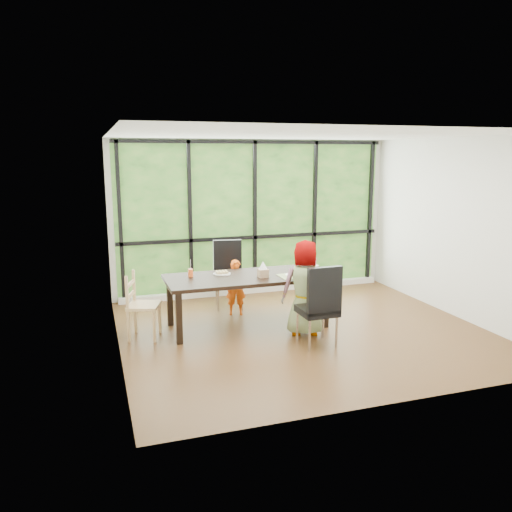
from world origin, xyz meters
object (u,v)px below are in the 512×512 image
object	(u,v)px
child_toddler	(236,287)
chair_window_leather	(229,275)
chair_end_beech	(144,306)
plate_near	(293,275)
chair_interior_leather	(317,305)
orange_cup	(191,273)
white_mug	(316,268)
green_cup	(316,271)
child_older	(307,288)
plate_far	(222,274)
dining_table	(247,301)
tissue_box	(263,273)

from	to	relation	value
child_toddler	chair_window_leather	bearing A→B (deg)	104.77
chair_end_beech	chair_window_leather	bearing A→B (deg)	-36.84
plate_near	chair_interior_leather	bearing A→B (deg)	-88.69
orange_cup	white_mug	xyz separation A→B (m)	(1.85, -0.17, -0.02)
green_cup	white_mug	size ratio (longest dim) A/B	1.45
chair_end_beech	child_older	distance (m)	2.22
orange_cup	plate_far	bearing A→B (deg)	0.46
dining_table	orange_cup	world-z (taller)	orange_cup
tissue_box	chair_interior_leather	bearing A→B (deg)	-61.02
chair_interior_leather	green_cup	world-z (taller)	chair_interior_leather
child_older	green_cup	world-z (taller)	child_older
white_mug	orange_cup	bearing A→B (deg)	174.64
chair_window_leather	chair_interior_leather	distance (m)	2.04
chair_window_leather	chair_end_beech	world-z (taller)	chair_window_leather
dining_table	plate_near	xyz separation A→B (m)	(0.63, -0.19, 0.38)
chair_end_beech	plate_near	world-z (taller)	chair_end_beech
plate_far	green_cup	xyz separation A→B (m)	(1.26, -0.47, 0.05)
plate_near	tissue_box	size ratio (longest dim) A/B	1.71
child_toddler	plate_far	size ratio (longest dim) A/B	3.42
chair_window_leather	white_mug	bearing A→B (deg)	-31.33
chair_interior_leather	plate_far	size ratio (longest dim) A/B	4.29
child_older	plate_far	size ratio (longest dim) A/B	5.22
child_toddler	orange_cup	distance (m)	0.95
child_toddler	tissue_box	xyz separation A→B (m)	(0.19, -0.73, 0.38)
dining_table	chair_window_leather	xyz separation A→B (m)	(-0.01, 0.97, 0.17)
chair_interior_leather	chair_end_beech	distance (m)	2.32
child_toddler	child_older	xyz separation A→B (m)	(0.68, -1.14, 0.23)
child_toddler	green_cup	world-z (taller)	same
white_mug	green_cup	bearing A→B (deg)	-115.31
child_older	orange_cup	size ratio (longest dim) A/B	11.82
green_cup	white_mug	world-z (taller)	green_cup
plate_near	child_toddler	bearing A→B (deg)	129.15
child_older	dining_table	bearing A→B (deg)	-22.47
chair_window_leather	child_toddler	bearing A→B (deg)	-78.55
chair_interior_leather	white_mug	world-z (taller)	chair_interior_leather
child_older	plate_far	distance (m)	1.25
dining_table	plate_near	distance (m)	0.76
chair_end_beech	orange_cup	size ratio (longest dim) A/B	8.08
child_older	white_mug	world-z (taller)	child_older
dining_table	child_older	distance (m)	0.92
plate_far	child_toddler	bearing A→B (deg)	50.81
chair_interior_leather	tissue_box	xyz separation A→B (m)	(-0.46, 0.83, 0.27)
child_older	plate_near	distance (m)	0.38
child_toddler	tissue_box	distance (m)	0.84
chair_window_leather	child_toddler	xyz separation A→B (m)	(0.01, -0.38, -0.11)
green_cup	tissue_box	world-z (taller)	tissue_box
orange_cup	child_toddler	bearing A→B (deg)	26.94
chair_end_beech	white_mug	size ratio (longest dim) A/B	11.74
white_mug	chair_interior_leather	bearing A→B (deg)	-113.49
chair_interior_leather	orange_cup	distance (m)	1.86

